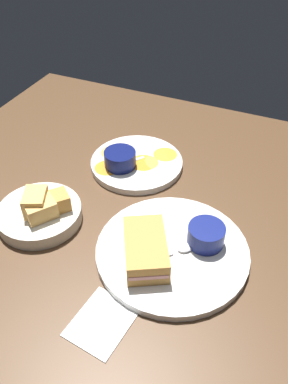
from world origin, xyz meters
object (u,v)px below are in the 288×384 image
at_px(ramekin_light_gravy, 120,158).
at_px(bread_basket_rear, 41,212).
at_px(plate_chips_companion, 137,163).
at_px(spoon_by_gravy_ramekin, 119,165).
at_px(plate_sandwich_main, 172,251).
at_px(spoon_by_dark_ramekin, 179,250).
at_px(ramekin_dark_sauce, 206,235).
at_px(sandwich_half_near, 146,249).

xyz_separation_m(ramekin_light_gravy, bread_basket_rear, (-0.22, 0.08, -0.01)).
height_order(plate_chips_companion, spoon_by_gravy_ramekin, spoon_by_gravy_ramekin).
relative_size(plate_sandwich_main, bread_basket_rear, 1.68).
height_order(spoon_by_dark_ramekin, bread_basket_rear, bread_basket_rear).
relative_size(spoon_by_dark_ramekin, ramekin_light_gravy, 1.08).
height_order(plate_sandwich_main, bread_basket_rear, bread_basket_rear).
distance_m(plate_chips_companion, bread_basket_rear, 0.28).
bearing_deg(ramekin_light_gravy, spoon_by_gravy_ramekin, 170.95).
distance_m(plate_chips_companion, spoon_by_gravy_ramekin, 0.05).
bearing_deg(ramekin_dark_sauce, plate_chips_companion, 50.62).
bearing_deg(spoon_by_gravy_ramekin, ramekin_dark_sauce, -120.21).
xyz_separation_m(plate_sandwich_main, spoon_by_gravy_ramekin, (0.19, 0.21, 0.01)).
bearing_deg(sandwich_half_near, plate_chips_companion, 27.39).
relative_size(plate_sandwich_main, spoon_by_gravy_ramekin, 3.38).
bearing_deg(plate_chips_companion, plate_sandwich_main, -142.15).
height_order(sandwich_half_near, ramekin_light_gravy, sandwich_half_near).
xyz_separation_m(plate_sandwich_main, sandwich_half_near, (-0.04, 0.04, 0.03)).
height_order(spoon_by_dark_ramekin, plate_chips_companion, spoon_by_dark_ramekin).
xyz_separation_m(spoon_by_dark_ramekin, ramekin_light_gravy, (0.20, 0.22, 0.02)).
distance_m(plate_sandwich_main, bread_basket_rear, 0.29).
distance_m(sandwich_half_near, plate_chips_companion, 0.31).
xyz_separation_m(plate_sandwich_main, bread_basket_rear, (-0.02, 0.29, 0.02)).
distance_m(spoon_by_dark_ramekin, bread_basket_rear, 0.30).
bearing_deg(ramekin_light_gravy, bread_basket_rear, 160.48).
xyz_separation_m(ramekin_dark_sauce, spoon_by_dark_ramekin, (-0.04, 0.04, -0.02)).
distance_m(plate_chips_companion, ramekin_light_gravy, 0.05).
height_order(sandwich_half_near, bread_basket_rear, bread_basket_rear).
distance_m(plate_sandwich_main, spoon_by_dark_ramekin, 0.02).
bearing_deg(plate_sandwich_main, ramekin_dark_sauce, -52.69).
height_order(plate_sandwich_main, spoon_by_dark_ramekin, spoon_by_dark_ramekin).
bearing_deg(ramekin_dark_sauce, sandwich_half_near, 131.43).
bearing_deg(bread_basket_rear, sandwich_half_near, -94.29).
height_order(ramekin_dark_sauce, ramekin_light_gravy, ramekin_dark_sauce).
bearing_deg(bread_basket_rear, plate_chips_companion, -22.71).
height_order(plate_sandwich_main, sandwich_half_near, sandwich_half_near).
bearing_deg(plate_chips_companion, spoon_by_dark_ramekin, -140.10).
relative_size(ramekin_dark_sauce, spoon_by_dark_ramekin, 0.87).
relative_size(ramekin_light_gravy, spoon_by_gravy_ramekin, 0.87).
relative_size(sandwich_half_near, bread_basket_rear, 0.85).
bearing_deg(bread_basket_rear, ramekin_light_gravy, -19.52).
relative_size(spoon_by_dark_ramekin, spoon_by_gravy_ramekin, 0.94).
xyz_separation_m(plate_chips_companion, spoon_by_gravy_ramekin, (-0.04, 0.03, 0.01)).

